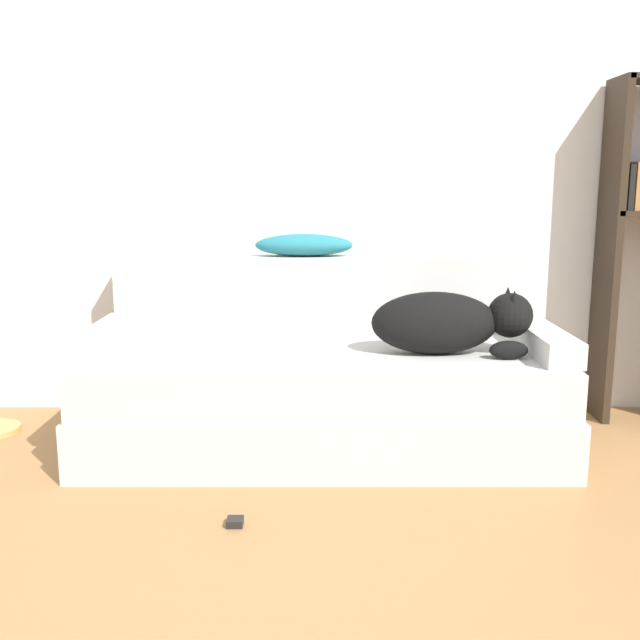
{
  "coord_description": "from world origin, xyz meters",
  "views": [
    {
      "loc": [
        -0.06,
        -0.77,
        1.15
      ],
      "look_at": [
        -0.05,
        2.2,
        0.59
      ],
      "focal_mm": 40.0,
      "sensor_mm": 36.0,
      "label": 1
    }
  ],
  "objects_px": {
    "couch": "(320,398)",
    "throw_pillow": "(301,245)",
    "laptop": "(303,351)",
    "dog": "(446,322)",
    "power_adapter": "(232,522)"
  },
  "relations": [
    {
      "from": "laptop",
      "to": "power_adapter",
      "type": "bearing_deg",
      "value": -94.94
    },
    {
      "from": "couch",
      "to": "power_adapter",
      "type": "relative_size",
      "value": 36.38
    },
    {
      "from": "couch",
      "to": "throw_pillow",
      "type": "height_order",
      "value": "throw_pillow"
    },
    {
      "from": "laptop",
      "to": "throw_pillow",
      "type": "distance_m",
      "value": 0.62
    },
    {
      "from": "dog",
      "to": "laptop",
      "type": "xyz_separation_m",
      "value": [
        -0.61,
        0.01,
        -0.13
      ]
    },
    {
      "from": "couch",
      "to": "laptop",
      "type": "distance_m",
      "value": 0.25
    },
    {
      "from": "dog",
      "to": "throw_pillow",
      "type": "height_order",
      "value": "throw_pillow"
    },
    {
      "from": "dog",
      "to": "throw_pillow",
      "type": "xyz_separation_m",
      "value": [
        -0.63,
        0.48,
        0.29
      ]
    },
    {
      "from": "dog",
      "to": "throw_pillow",
      "type": "bearing_deg",
      "value": 142.94
    },
    {
      "from": "laptop",
      "to": "throw_pillow",
      "type": "bearing_deg",
      "value": 105.46
    },
    {
      "from": "dog",
      "to": "power_adapter",
      "type": "distance_m",
      "value": 1.24
    },
    {
      "from": "dog",
      "to": "couch",
      "type": "bearing_deg",
      "value": 171.47
    },
    {
      "from": "couch",
      "to": "laptop",
      "type": "bearing_deg",
      "value": -138.01
    },
    {
      "from": "throw_pillow",
      "to": "power_adapter",
      "type": "relative_size",
      "value": 8.39
    },
    {
      "from": "laptop",
      "to": "dog",
      "type": "bearing_deg",
      "value": 11.79
    }
  ]
}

